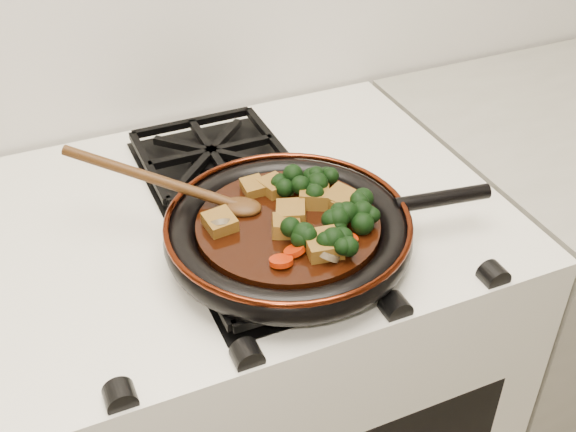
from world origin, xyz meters
name	(u,v)px	position (x,y,z in m)	size (l,w,h in m)	color
stove	(252,402)	(0.00, 1.69, 0.45)	(0.76, 0.60, 0.90)	white
burner_grate_front	(279,258)	(0.00, 1.55, 0.91)	(0.23, 0.23, 0.03)	black
burner_grate_back	(212,156)	(0.00, 1.83, 0.91)	(0.23, 0.23, 0.03)	black
skillet	(290,231)	(0.02, 1.56, 0.94)	(0.46, 0.33, 0.05)	black
braising_sauce	(288,228)	(0.02, 1.56, 0.95)	(0.25, 0.25, 0.02)	black
tofu_cube_0	(342,201)	(0.10, 1.57, 0.97)	(0.04, 0.04, 0.02)	brown
tofu_cube_1	(314,197)	(0.07, 1.59, 0.97)	(0.04, 0.04, 0.02)	brown
tofu_cube_2	(274,187)	(0.03, 1.64, 0.97)	(0.04, 0.04, 0.02)	brown
tofu_cube_3	(350,206)	(0.11, 1.55, 0.97)	(0.04, 0.04, 0.02)	brown
tofu_cube_4	(291,213)	(0.03, 1.57, 0.97)	(0.04, 0.04, 0.02)	brown
tofu_cube_5	(286,227)	(0.01, 1.55, 0.97)	(0.04, 0.04, 0.02)	brown
tofu_cube_6	(220,223)	(-0.07, 1.59, 0.97)	(0.04, 0.04, 0.02)	brown
tofu_cube_7	(323,246)	(0.04, 1.49, 0.97)	(0.04, 0.05, 0.02)	brown
tofu_cube_8	(253,188)	(0.00, 1.65, 0.97)	(0.03, 0.03, 0.02)	brown
broccoli_floret_0	(310,195)	(0.07, 1.60, 0.97)	(0.06, 0.06, 0.05)	black
broccoli_floret_1	(322,182)	(0.09, 1.62, 0.97)	(0.06, 0.06, 0.05)	black
broccoli_floret_2	(341,221)	(0.08, 1.52, 0.97)	(0.06, 0.06, 0.06)	black
broccoli_floret_3	(301,235)	(0.02, 1.52, 0.97)	(0.06, 0.06, 0.05)	black
broccoli_floret_4	(368,219)	(0.11, 1.51, 0.97)	(0.06, 0.06, 0.05)	black
broccoli_floret_5	(362,206)	(0.12, 1.54, 0.97)	(0.06, 0.06, 0.06)	black
broccoli_floret_6	(339,248)	(0.05, 1.48, 0.97)	(0.06, 0.06, 0.05)	black
broccoli_floret_7	(290,187)	(0.05, 1.62, 0.97)	(0.06, 0.06, 0.06)	black
carrot_coin_0	(329,240)	(0.05, 1.50, 0.96)	(0.03, 0.03, 0.01)	#A52004
carrot_coin_1	(281,261)	(-0.02, 1.49, 0.96)	(0.03, 0.03, 0.01)	#A52004
carrot_coin_2	(283,188)	(0.04, 1.63, 0.96)	(0.03, 0.03, 0.01)	#A52004
carrot_coin_3	(337,197)	(0.10, 1.58, 0.96)	(0.03, 0.03, 0.01)	#A52004
carrot_coin_4	(295,251)	(0.00, 1.50, 0.96)	(0.03, 0.03, 0.01)	#A52004
carrot_coin_5	(347,239)	(0.07, 1.49, 0.96)	(0.03, 0.03, 0.01)	#A52004
mushroom_slice_0	(221,218)	(-0.06, 1.60, 0.97)	(0.03, 0.03, 0.01)	brown
mushroom_slice_1	(328,255)	(0.03, 1.47, 0.97)	(0.03, 0.03, 0.01)	brown
mushroom_slice_2	(221,226)	(-0.07, 1.58, 0.97)	(0.04, 0.04, 0.01)	brown
wooden_spoon	(189,190)	(-0.09, 1.66, 0.98)	(0.15, 0.12, 0.26)	#44270E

